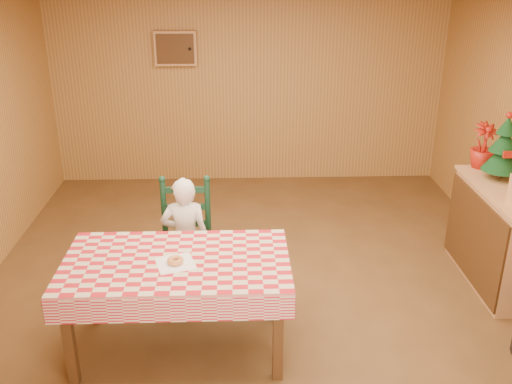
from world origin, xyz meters
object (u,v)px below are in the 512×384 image
Objects in this scene: seated_child at (185,239)px; ladder_chair at (186,242)px; christmas_tree at (504,149)px; shelf_unit at (501,236)px; dining_table at (177,270)px.

ladder_chair is at bearing -90.00° from seated_child.
ladder_chair is at bearing -173.17° from christmas_tree.
shelf_unit is (2.82, 0.09, -0.04)m from ladder_chair.
christmas_tree is (0.01, 0.25, 0.74)m from shelf_unit.
seated_child reaches higher than ladder_chair.
dining_table is 1.34× the size of shelf_unit.
shelf_unit is (2.82, 0.88, -0.22)m from dining_table.
seated_child is at bearing -172.04° from christmas_tree.
ladder_chair is 0.87× the size of shelf_unit.
dining_table is at bearing -90.00° from ladder_chair.
christmas_tree is at bearing 6.83° from ladder_chair.
ladder_chair is 0.96× the size of seated_child.
shelf_unit is at bearing 17.24° from dining_table.
ladder_chair is 0.08m from seated_child.
ladder_chair is 2.94m from christmas_tree.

